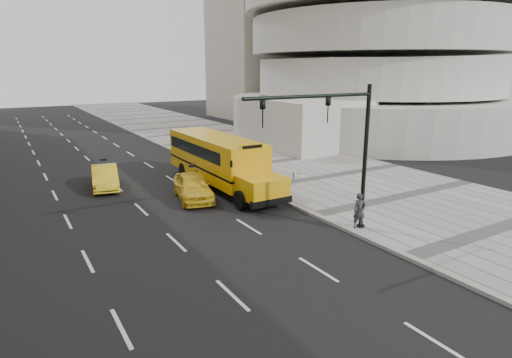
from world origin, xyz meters
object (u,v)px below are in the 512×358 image
taxi_far (105,177)px  traffic_signal (341,142)px  school_bus (218,157)px  taxi_near (193,186)px  pedestrian (360,211)px

taxi_far → traffic_signal: (6.84, -13.01, 3.41)m
school_bus → taxi_near: (-2.50, -2.00, -1.03)m
taxi_far → pedestrian: size_ratio=2.59×
taxi_near → pedestrian: size_ratio=2.71×
taxi_near → pedestrian: pedestrian is taller
taxi_near → taxi_far: taxi_near is taller
pedestrian → taxi_far: bearing=141.2°
taxi_near → school_bus: bearing=50.4°
school_bus → pedestrian: size_ratio=7.26×
school_bus → pedestrian: 10.43m
traffic_signal → taxi_near: bearing=111.3°
traffic_signal → pedestrian: bearing=-1.9°
school_bus → taxi_near: 3.37m
taxi_near → taxi_far: bearing=138.6°
school_bus → taxi_near: size_ratio=2.68×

